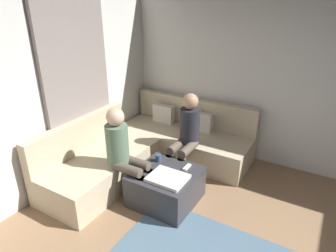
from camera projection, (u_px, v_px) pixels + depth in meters
name	position (u px, v px, depth m)	size (l,w,h in m)	color
wall_back	(324.00, 82.00, 3.92)	(6.00, 0.12, 2.70)	silver
curtain_panel	(78.00, 89.00, 3.99)	(0.06, 1.10, 2.50)	gray
sectional_couch	(151.00, 148.00, 4.48)	(2.10, 2.55, 0.87)	#C6B593
ottoman	(166.00, 186.00, 3.71)	(0.76, 0.76, 0.42)	#333338
folded_blanket	(168.00, 178.00, 3.48)	(0.44, 0.36, 0.04)	white
coffee_mug	(158.00, 158.00, 3.85)	(0.08, 0.08, 0.10)	#334C72
game_remote	(187.00, 167.00, 3.71)	(0.05, 0.15, 0.02)	white
person_on_couch_back	(186.00, 133.00, 4.11)	(0.30, 0.60, 1.20)	brown
person_on_couch_side	(124.00, 151.00, 3.63)	(0.60, 0.30, 1.20)	brown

